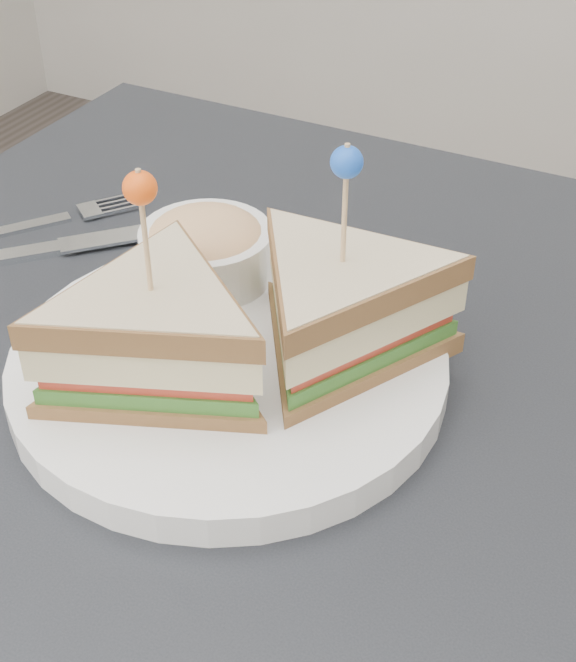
{
  "coord_description": "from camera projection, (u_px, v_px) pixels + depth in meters",
  "views": [
    {
      "loc": [
        0.22,
        -0.4,
        1.15
      ],
      "look_at": [
        0.01,
        0.01,
        0.8
      ],
      "focal_mm": 50.0,
      "sensor_mm": 36.0,
      "label": 1
    }
  ],
  "objects": [
    {
      "name": "cutlery_fork",
      "position": [
        49.0,
        221.0,
        0.78
      ],
      "size": [
        0.12,
        0.15,
        0.01
      ],
      "rotation": [
        0.0,
        0.0,
        -0.64
      ],
      "color": "silver",
      "rests_on": "table"
    },
    {
      "name": "cutlery_knife",
      "position": [
        72.0,
        245.0,
        0.75
      ],
      "size": [
        0.17,
        0.18,
        0.01
      ],
      "rotation": [
        0.0,
        0.0,
        -0.77
      ],
      "color": "white",
      "rests_on": "table"
    },
    {
      "name": "table",
      "position": [
        269.0,
        477.0,
        0.65
      ],
      "size": [
        0.8,
        0.8,
        0.75
      ],
      "color": "black",
      "rests_on": "ground"
    },
    {
      "name": "plate_meal",
      "position": [
        240.0,
        324.0,
        0.59
      ],
      "size": [
        0.34,
        0.33,
        0.17
      ],
      "rotation": [
        0.0,
        0.0,
        -0.14
      ],
      "color": "white",
      "rests_on": "table"
    }
  ]
}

